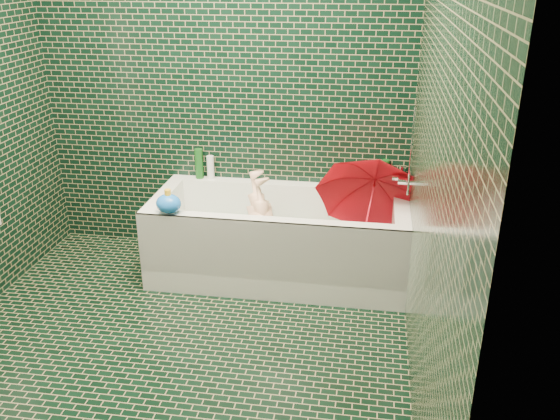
% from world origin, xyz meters
% --- Properties ---
extents(floor, '(2.80, 2.80, 0.00)m').
position_xyz_m(floor, '(0.00, 0.00, 0.00)').
color(floor, black).
rests_on(floor, ground).
extents(wall_back, '(2.80, 0.00, 2.80)m').
position_xyz_m(wall_back, '(0.00, 1.40, 1.25)').
color(wall_back, black).
rests_on(wall_back, floor).
extents(wall_right, '(0.00, 2.80, 2.80)m').
position_xyz_m(wall_right, '(1.30, 0.00, 1.25)').
color(wall_right, black).
rests_on(wall_right, floor).
extents(bathtub, '(1.70, 0.75, 0.55)m').
position_xyz_m(bathtub, '(0.45, 1.01, 0.21)').
color(bathtub, white).
rests_on(bathtub, floor).
extents(bath_mat, '(1.35, 0.47, 0.01)m').
position_xyz_m(bath_mat, '(0.45, 1.02, 0.16)').
color(bath_mat, green).
rests_on(bath_mat, bathtub).
extents(water, '(1.48, 0.53, 0.00)m').
position_xyz_m(water, '(0.45, 1.02, 0.30)').
color(water, silver).
rests_on(water, bathtub).
extents(faucet, '(0.18, 0.19, 0.55)m').
position_xyz_m(faucet, '(1.26, 1.02, 0.77)').
color(faucet, silver).
rests_on(faucet, wall_right).
extents(child, '(0.91, 0.58, 0.30)m').
position_xyz_m(child, '(0.36, 1.00, 0.31)').
color(child, '#F3BA98').
rests_on(child, bathtub).
extents(umbrella, '(0.92, 1.03, 1.00)m').
position_xyz_m(umbrella, '(1.04, 0.95, 0.54)').
color(umbrella, red).
rests_on(umbrella, bathtub).
extents(soap_bottle_a, '(0.12, 0.12, 0.23)m').
position_xyz_m(soap_bottle_a, '(1.25, 1.33, 0.55)').
color(soap_bottle_a, white).
rests_on(soap_bottle_a, bathtub).
extents(soap_bottle_b, '(0.11, 0.11, 0.18)m').
position_xyz_m(soap_bottle_b, '(1.16, 1.37, 0.55)').
color(soap_bottle_b, '#471E71').
rests_on(soap_bottle_b, bathtub).
extents(soap_bottle_c, '(0.14, 0.14, 0.18)m').
position_xyz_m(soap_bottle_c, '(1.15, 1.33, 0.55)').
color(soap_bottle_c, '#154C18').
rests_on(soap_bottle_c, bathtub).
extents(bottle_right_tall, '(0.07, 0.07, 0.20)m').
position_xyz_m(bottle_right_tall, '(1.13, 1.37, 0.65)').
color(bottle_right_tall, '#154C18').
rests_on(bottle_right_tall, bathtub).
extents(bottle_right_pump, '(0.07, 0.07, 0.17)m').
position_xyz_m(bottle_right_pump, '(1.25, 1.34, 0.64)').
color(bottle_right_pump, silver).
rests_on(bottle_right_pump, bathtub).
extents(bottle_left_tall, '(0.08, 0.08, 0.22)m').
position_xyz_m(bottle_left_tall, '(-0.19, 1.36, 0.66)').
color(bottle_left_tall, '#154C18').
rests_on(bottle_left_tall, bathtub).
extents(bottle_left_short, '(0.06, 0.06, 0.17)m').
position_xyz_m(bottle_left_short, '(-0.10, 1.36, 0.64)').
color(bottle_left_short, white).
rests_on(bottle_left_short, bathtub).
extents(rubber_duck, '(0.10, 0.07, 0.09)m').
position_xyz_m(rubber_duck, '(0.91, 1.34, 0.59)').
color(rubber_duck, yellow).
rests_on(rubber_duck, bathtub).
extents(bath_toy, '(0.20, 0.18, 0.16)m').
position_xyz_m(bath_toy, '(-0.19, 0.69, 0.62)').
color(bath_toy, blue).
rests_on(bath_toy, bathtub).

